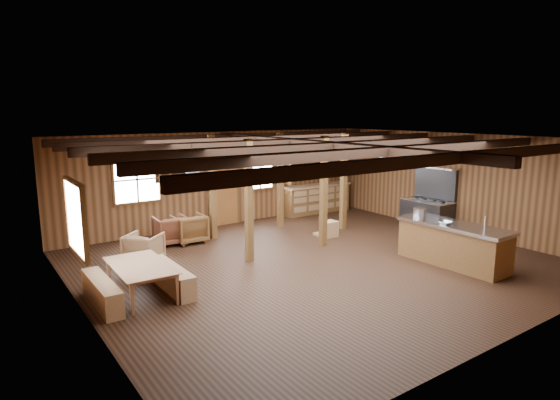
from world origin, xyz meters
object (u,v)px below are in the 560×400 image
armchair_a (171,230)px  armchair_c (144,248)px  commercial_range (428,208)px  kitchen_island (453,244)px  armchair_b (189,229)px  dining_table (143,280)px

armchair_a → armchair_c: bearing=49.9°
commercial_range → armchair_c: bearing=167.9°
kitchen_island → commercial_range: 3.29m
armchair_a → armchair_b: (0.45, -0.14, 0.00)m
armchair_b → armchair_a: bearing=-16.2°
dining_table → armchair_b: 3.62m
kitchen_island → armchair_a: (-4.55, 5.21, -0.11)m
kitchen_island → armchair_c: bearing=142.3°
armchair_a → armchair_b: size_ratio=1.00×
dining_table → commercial_range: bearing=-87.2°
armchair_c → kitchen_island: bearing=-167.9°
commercial_range → kitchen_island: bearing=-132.8°
dining_table → armchair_a: bearing=-28.9°
kitchen_island → armchair_b: 6.52m
kitchen_island → commercial_range: (2.24, 2.41, 0.12)m
kitchen_island → armchair_b: bearing=127.3°
dining_table → armchair_b: (2.21, 2.87, 0.07)m
armchair_b → dining_table: bearing=53.6°
commercial_range → armchair_b: commercial_range is taller
commercial_range → armchair_b: 6.88m
dining_table → armchair_b: armchair_b is taller
dining_table → armchair_b: size_ratio=2.13×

